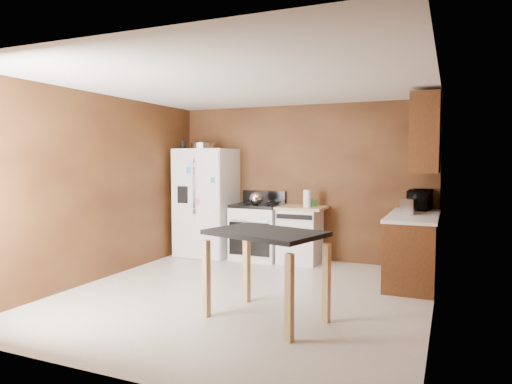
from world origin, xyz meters
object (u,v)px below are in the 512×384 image
Objects in this scene: kettle at (256,199)px; island at (265,245)px; pen_cup at (183,145)px; green_canister at (314,203)px; refrigerator at (206,202)px; dishwasher at (300,234)px; roasting_pan at (203,146)px; gas_range at (257,231)px; paper_towel at (307,199)px; toaster at (408,206)px; microwave at (420,201)px.

kettle is 2.71m from island.
island is (2.49, -2.43, -1.11)m from pen_cup.
kettle is 0.92m from green_canister.
refrigerator is 2.02× the size of dishwasher.
roasting_pan is 0.37× the size of gas_range.
kettle is 0.95m from refrigerator.
paper_towel reaches higher than green_canister.
paper_towel reaches higher than dishwasher.
green_canister is 1.83m from refrigerator.
pen_cup is 0.47× the size of toaster.
green_canister is at bearing 23.51° from dishwasher.
refrigerator is at bearing -176.19° from gas_range.
paper_towel is at bearing -4.15° from gas_range.
pen_cup is at bearing 135.75° from island.
kettle reaches higher than dishwasher.
paper_towel is 0.21× the size of island.
dishwasher is 2.66m from island.
roasting_pan reaches higher than gas_range.
roasting_pan is 2.01m from paper_towel.
paper_towel is 0.95× the size of toaster.
pen_cup is 3.65m from island.
roasting_pan reaches higher than toaster.
refrigerator reaches higher than paper_towel.
microwave is at bearing 3.14° from refrigerator.
microwave is at bearing 0.62° from green_canister.
refrigerator is at bearing -6.21° from roasting_pan.
kettle reaches higher than gas_range.
paper_towel is at bearing -32.77° from dishwasher.
green_canister is 0.09× the size of island.
pen_cup is at bearing -173.37° from green_canister.
kettle is 0.77× the size of paper_towel.
roasting_pan is 2.20m from dishwasher.
dishwasher is (1.63, 0.08, -0.45)m from refrigerator.
refrigerator is at bearing -174.71° from green_canister.
dishwasher is (2.02, 0.17, -1.41)m from pen_cup.
pen_cup is 0.15× the size of dishwasher.
dishwasher is at bearing 4.91° from pen_cup.
kettle is at bearing 178.60° from toaster.
refrigerator is 1.64× the size of gas_range.
toaster is 0.22× the size of island.
gas_range is at bearing 3.11° from roasting_pan.
microwave is 0.54× the size of dishwasher.
refrigerator is 1.42× the size of island.
island is (0.33, -2.51, -0.27)m from paper_towel.
microwave is 3.40m from refrigerator.
paper_towel reaches higher than toaster.
microwave is (3.79, 0.27, -0.83)m from pen_cup.
roasting_pan reaches higher than green_canister.
kettle is 2.46m from microwave.
refrigerator is (-3.39, -0.19, -0.13)m from microwave.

